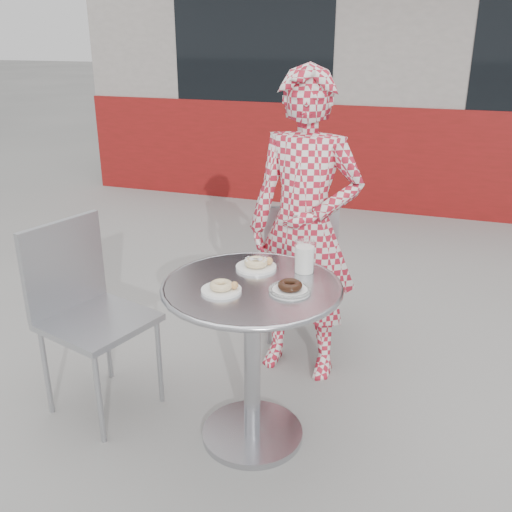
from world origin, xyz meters
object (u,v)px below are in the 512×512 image
(plate_far, at_px, (257,264))
(plate_checker, at_px, (290,288))
(seated_person, at_px, (304,229))
(milk_cup, at_px, (305,258))
(bistro_table, at_px, (252,325))
(plate_near, at_px, (222,288))
(chair_far, at_px, (299,293))
(chair_left, at_px, (100,355))

(plate_far, bearing_deg, plate_checker, -42.60)
(seated_person, height_order, plate_checker, seated_person)
(plate_checker, bearing_deg, milk_cup, 89.21)
(milk_cup, bearing_deg, bistro_table, -130.35)
(plate_checker, bearing_deg, plate_near, -161.85)
(plate_far, bearing_deg, seated_person, 79.14)
(bistro_table, bearing_deg, plate_checker, -5.89)
(bistro_table, height_order, milk_cup, milk_cup)
(bistro_table, xyz_separation_m, plate_far, (-0.04, 0.16, 0.19))
(chair_far, distance_m, plate_checker, 1.12)
(plate_far, distance_m, plate_near, 0.26)
(seated_person, relative_size, milk_cup, 11.48)
(seated_person, height_order, plate_near, seated_person)
(plate_far, bearing_deg, chair_far, 91.56)
(chair_far, bearing_deg, bistro_table, 77.89)
(chair_far, bearing_deg, chair_left, 40.39)
(plate_near, height_order, plate_checker, plate_checker)
(plate_far, height_order, milk_cup, milk_cup)
(bistro_table, xyz_separation_m, seated_person, (0.05, 0.61, 0.21))
(plate_far, bearing_deg, plate_near, -101.31)
(plate_near, distance_m, milk_cup, 0.38)
(plate_far, xyz_separation_m, plate_near, (-0.05, -0.26, -0.00))
(chair_far, height_order, plate_near, chair_far)
(bistro_table, relative_size, milk_cup, 5.48)
(plate_far, height_order, plate_checker, plate_far)
(seated_person, bearing_deg, plate_near, -97.59)
(plate_checker, relative_size, milk_cup, 1.23)
(bistro_table, bearing_deg, chair_left, -178.84)
(seated_person, xyz_separation_m, plate_near, (-0.14, -0.71, -0.02))
(chair_far, relative_size, plate_checker, 4.98)
(bistro_table, height_order, plate_checker, plate_checker)
(bistro_table, xyz_separation_m, chair_far, (-0.06, 0.97, -0.30))
(bistro_table, relative_size, plate_near, 4.71)
(plate_near, height_order, milk_cup, milk_cup)
(bistro_table, height_order, plate_near, plate_near)
(seated_person, relative_size, plate_checker, 9.36)
(plate_near, relative_size, milk_cup, 1.16)
(chair_left, bearing_deg, plate_checker, -73.85)
(chair_left, xyz_separation_m, plate_far, (0.69, 0.18, 0.47))
(chair_left, bearing_deg, chair_far, -17.90)
(plate_near, bearing_deg, plate_far, 78.69)
(chair_left, bearing_deg, milk_cup, -60.83)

